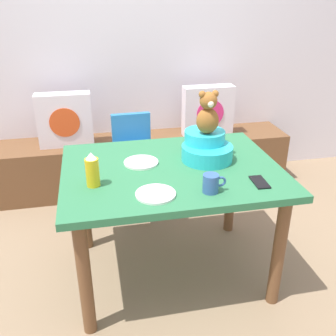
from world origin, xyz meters
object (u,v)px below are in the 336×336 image
Objects in this scene: pillow_floral_left at (65,120)px; dinner_plate_far at (156,194)px; dining_table at (171,184)px; dinner_plate_near at (141,162)px; coffee_mug at (211,183)px; infant_seat_teal at (206,147)px; ketchup_bottle at (92,170)px; highchair at (134,152)px; cell_phone at (260,182)px; teddy_bear at (208,114)px; pillow_floral_right at (208,111)px.

pillow_floral_left is 1.57m from dinner_plate_far.
pillow_floral_left is 1.35m from dining_table.
coffee_mug is at bearing -54.34° from dinner_plate_near.
ketchup_bottle is (-0.67, -0.21, 0.02)m from infant_seat_teal.
highchair reaches higher than cell_phone.
teddy_bear is 0.59m from dinner_plate_far.
pillow_floral_left is 1.41m from infant_seat_teal.
infant_seat_teal is (-0.36, -1.11, 0.13)m from pillow_floral_right.
pillow_floral_left reaches higher than dinner_plate_near.
pillow_floral_left is 1.00× the size of pillow_floral_right.
ketchup_bottle reaches higher than coffee_mug.
coffee_mug is 0.28m from dinner_plate_far.
pillow_floral_right is 0.36× the size of dining_table.
teddy_bear is at bearing -63.36° from highchair.
dining_table is at bearing -61.89° from pillow_floral_left.
dining_table is at bearing -160.49° from teddy_bear.
pillow_floral_right is 2.38× the size of ketchup_bottle.
coffee_mug is (0.57, -0.19, -0.04)m from ketchup_bottle.
teddy_bear is (0.86, -1.11, 0.34)m from pillow_floral_left.
dinner_plate_near is at bearing 92.56° from dinner_plate_far.
pillow_floral_right reaches higher than dinner_plate_far.
ketchup_bottle reaches higher than dinner_plate_near.
dining_table is (-0.58, -1.19, -0.05)m from pillow_floral_right.
teddy_bear reaches higher than highchair.
dinner_plate_far is at bearing -116.04° from pillow_floral_right.
coffee_mug reaches higher than highchair.
dinner_plate_far reaches higher than cell_phone.
coffee_mug is 0.83× the size of cell_phone.
ketchup_bottle is (-0.67, -0.21, -0.19)m from teddy_bear.
teddy_bear is 0.47m from dinner_plate_near.
pillow_floral_right reaches higher than highchair.
teddy_bear reaches higher than ketchup_bottle.
dinner_plate_far is at bearing -29.05° from ketchup_bottle.
dinner_plate_near is 1.00× the size of dinner_plate_far.
dinner_plate_far is (0.02, -0.39, 0.00)m from dinner_plate_near.
infant_seat_teal is (0.86, -1.11, 0.13)m from pillow_floral_left.
infant_seat_teal is at bearing -107.81° from pillow_floral_right.
coffee_mug reaches higher than dinner_plate_far.
highchair is at bearing 70.87° from ketchup_bottle.
highchair is 5.49× the size of cell_phone.
highchair reaches higher than dining_table.
pillow_floral_left and infant_seat_teal have the same top height.
dining_table is 4.90× the size of teddy_bear.
cell_phone is at bearing -63.11° from highchair.
dinner_plate_near is (-0.74, -1.10, 0.07)m from pillow_floral_right.
cell_phone is at bearing -54.50° from pillow_floral_left.
dining_table is at bearing -160.36° from infant_seat_teal.
coffee_mug is at bearing 11.02° from cell_phone.
pillow_floral_left is 0.36× the size of dining_table.
teddy_bear reaches higher than dinner_plate_near.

